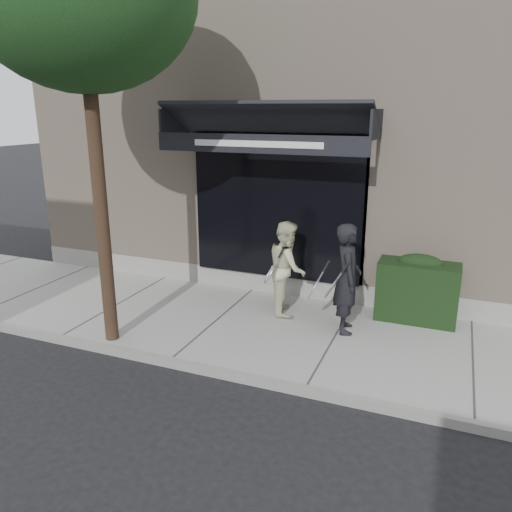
% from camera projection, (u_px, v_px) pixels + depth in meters
% --- Properties ---
extents(ground, '(80.00, 80.00, 0.00)m').
position_uv_depth(ground, '(334.00, 345.00, 7.80)').
color(ground, black).
rests_on(ground, ground).
extents(sidewalk, '(20.00, 3.00, 0.12)m').
position_uv_depth(sidewalk, '(334.00, 341.00, 7.79)').
color(sidewalk, '#969591').
rests_on(sidewalk, ground).
extents(curb, '(20.00, 0.10, 0.14)m').
position_uv_depth(curb, '(306.00, 391.00, 6.41)').
color(curb, gray).
rests_on(curb, ground).
extents(building_facade, '(14.30, 8.04, 5.64)m').
position_uv_depth(building_facade, '(389.00, 145.00, 11.44)').
color(building_facade, '#B9A48D').
rests_on(building_facade, ground).
extents(hedge, '(1.30, 0.70, 1.14)m').
position_uv_depth(hedge, '(418.00, 289.00, 8.33)').
color(hedge, black).
rests_on(hedge, sidewalk).
extents(pedestrian_front, '(0.83, 0.88, 1.76)m').
position_uv_depth(pedestrian_front, '(347.00, 279.00, 7.78)').
color(pedestrian_front, black).
rests_on(pedestrian_front, sidewalk).
extents(pedestrian_back, '(0.86, 1.02, 1.62)m').
position_uv_depth(pedestrian_back, '(287.00, 268.00, 8.54)').
color(pedestrian_back, beige).
rests_on(pedestrian_back, sidewalk).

